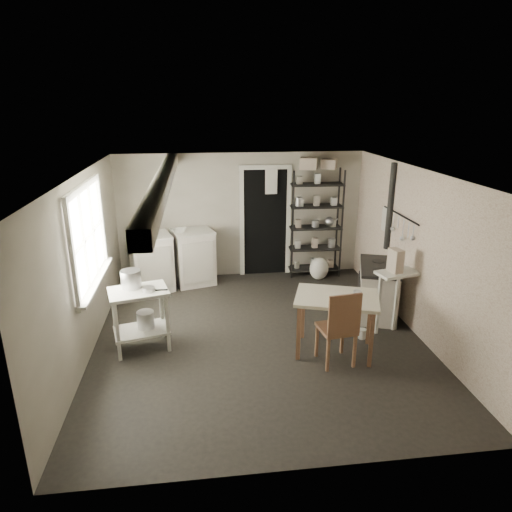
{
  "coord_description": "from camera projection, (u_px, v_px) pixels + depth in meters",
  "views": [
    {
      "loc": [
        -0.76,
        -5.7,
        3.15
      ],
      "look_at": [
        0.0,
        0.3,
        1.1
      ],
      "focal_mm": 32.0,
      "sensor_mm": 36.0,
      "label": 1
    }
  ],
  "objects": [
    {
      "name": "wall_back",
      "position": [
        241.0,
        216.0,
        8.44
      ],
      "size": [
        4.5,
        0.02,
        2.3
      ],
      "primitive_type": "cube",
      "color": "#A39C8B",
      "rests_on": "ground"
    },
    {
      "name": "window",
      "position": [
        87.0,
        236.0,
        5.9
      ],
      "size": [
        0.12,
        1.76,
        1.28
      ],
      "primitive_type": null,
      "color": "beige",
      "rests_on": "wall_left"
    },
    {
      "name": "mixing_bowl",
      "position": [
        179.0,
        234.0,
        7.97
      ],
      "size": [
        0.31,
        0.31,
        0.07
      ],
      "primitive_type": "imported",
      "rotation": [
        0.0,
        0.0,
        -0.03
      ],
      "color": "silver",
      "rests_on": "base_cabinets"
    },
    {
      "name": "storage_box_b",
      "position": [
        329.0,
        170.0,
        8.22
      ],
      "size": [
        0.34,
        0.33,
        0.17
      ],
      "primitive_type": "cube",
      "rotation": [
        0.0,
        0.0,
        -0.43
      ],
      "color": "beige",
      "rests_on": "shelf_rack"
    },
    {
      "name": "wall_right",
      "position": [
        418.0,
        253.0,
        6.36
      ],
      "size": [
        0.02,
        5.0,
        2.3
      ],
      "primitive_type": "cube",
      "color": "#A39C8B",
      "rests_on": "ground"
    },
    {
      "name": "stovepipe",
      "position": [
        391.0,
        207.0,
        7.14
      ],
      "size": [
        0.13,
        0.13,
        1.4
      ],
      "primitive_type": null,
      "rotation": [
        0.0,
        0.0,
        -0.25
      ],
      "color": "black",
      "rests_on": "stove"
    },
    {
      "name": "ceiling_beam",
      "position": [
        163.0,
        183.0,
        5.61
      ],
      "size": [
        0.18,
        5.0,
        0.18
      ],
      "primitive_type": null,
      "color": "beige",
      "rests_on": "ceiling"
    },
    {
      "name": "table_cup",
      "position": [
        357.0,
        297.0,
        5.78
      ],
      "size": [
        0.13,
        0.13,
        0.1
      ],
      "primitive_type": "imported",
      "rotation": [
        0.0,
        0.0,
        -0.22
      ],
      "color": "silver",
      "rests_on": "work_table"
    },
    {
      "name": "work_table",
      "position": [
        335.0,
        325.0,
        5.96
      ],
      "size": [
        1.22,
        1.02,
        0.79
      ],
      "primitive_type": null,
      "rotation": [
        0.0,
        0.0,
        -0.32
      ],
      "color": "beige",
      "rests_on": "ground"
    },
    {
      "name": "wall_left",
      "position": [
        85.0,
        267.0,
        5.82
      ],
      "size": [
        0.02,
        5.0,
        2.3
      ],
      "primitive_type": "cube",
      "color": "#A39C8B",
      "rests_on": "ground"
    },
    {
      "name": "floor",
      "position": [
        259.0,
        336.0,
        6.46
      ],
      "size": [
        5.0,
        5.0,
        0.0
      ],
      "primitive_type": "plane",
      "color": "black",
      "rests_on": "ground"
    },
    {
      "name": "flour_sack",
      "position": [
        319.0,
        267.0,
        8.46
      ],
      "size": [
        0.37,
        0.32,
        0.42
      ],
      "primitive_type": "ellipsoid",
      "rotation": [
        0.0,
        0.0,
        0.06
      ],
      "color": "beige",
      "rests_on": "ground"
    },
    {
      "name": "shelf_rack",
      "position": [
        315.0,
        226.0,
        8.49
      ],
      "size": [
        0.97,
        0.41,
        2.01
      ],
      "primitive_type": null,
      "rotation": [
        0.0,
        0.0,
        -0.04
      ],
      "color": "black",
      "rests_on": "ground"
    },
    {
      "name": "shelf_jar",
      "position": [
        301.0,
        205.0,
        8.31
      ],
      "size": [
        0.1,
        0.1,
        0.19
      ],
      "primitive_type": "imported",
      "rotation": [
        0.0,
        0.0,
        -0.16
      ],
      "color": "silver",
      "rests_on": "shelf_rack"
    },
    {
      "name": "utensil_rail",
      "position": [
        399.0,
        215.0,
        6.79
      ],
      "size": [
        0.06,
        1.2,
        0.44
      ],
      "primitive_type": null,
      "color": "silver",
      "rests_on": "wall_right"
    },
    {
      "name": "storage_box_a",
      "position": [
        308.0,
        169.0,
        8.13
      ],
      "size": [
        0.37,
        0.35,
        0.2
      ],
      "primitive_type": "cube",
      "rotation": [
        0.0,
        0.0,
        -0.34
      ],
      "color": "beige",
      "rests_on": "shelf_rack"
    },
    {
      "name": "bucket",
      "position": [
        146.0,
        320.0,
        6.09
      ],
      "size": [
        0.28,
        0.28,
        0.25
      ],
      "primitive_type": "cylinder",
      "rotation": [
        0.0,
        0.0,
        0.29
      ],
      "color": "silver",
      "rests_on": "prep_table"
    },
    {
      "name": "floor_crock",
      "position": [
        362.0,
        333.0,
        6.38
      ],
      "size": [
        0.13,
        0.13,
        0.14
      ],
      "primitive_type": "cylinder",
      "rotation": [
        0.0,
        0.0,
        0.15
      ],
      "color": "silver",
      "rests_on": "ground"
    },
    {
      "name": "prep_table",
      "position": [
        141.0,
        321.0,
        6.03
      ],
      "size": [
        0.85,
        0.69,
        0.84
      ],
      "primitive_type": null,
      "rotation": [
        0.0,
        0.0,
        0.25
      ],
      "color": "beige",
      "rests_on": "ground"
    },
    {
      "name": "stockpot",
      "position": [
        131.0,
        281.0,
        5.94
      ],
      "size": [
        0.33,
        0.33,
        0.28
      ],
      "primitive_type": "cylinder",
      "rotation": [
        0.0,
        0.0,
        0.29
      ],
      "color": "silver",
      "rests_on": "prep_table"
    },
    {
      "name": "ceiling",
      "position": [
        259.0,
        173.0,
        5.72
      ],
      "size": [
        5.0,
        5.0,
        0.0
      ],
      "primitive_type": "plane",
      "rotation": [
        3.14,
        0.0,
        0.0
      ],
      "color": "silver",
      "rests_on": "wall_back"
    },
    {
      "name": "oats_box",
      "position": [
        395.0,
        265.0,
        6.32
      ],
      "size": [
        0.17,
        0.24,
        0.33
      ],
      "primitive_type": "cube",
      "rotation": [
        0.0,
        0.0,
        0.21
      ],
      "color": "beige",
      "rests_on": "side_ledge"
    },
    {
      "name": "counter_cup",
      "position": [
        150.0,
        235.0,
        7.84
      ],
      "size": [
        0.14,
        0.14,
        0.1
      ],
      "primitive_type": "imported",
      "rotation": [
        0.0,
        0.0,
        0.14
      ],
      "color": "silver",
      "rests_on": "base_cabinets"
    },
    {
      "name": "chair",
      "position": [
        336.0,
        327.0,
        5.68
      ],
      "size": [
        0.47,
        0.49,
        1.01
      ],
      "primitive_type": null,
      "rotation": [
        0.0,
        0.0,
        0.13
      ],
      "color": "brown",
      "rests_on": "ground"
    },
    {
      "name": "saucepan",
      "position": [
        149.0,
        291.0,
        5.86
      ],
      "size": [
        0.2,
        0.2,
        0.09
      ],
      "primitive_type": "cylinder",
      "rotation": [
        0.0,
        0.0,
        0.22
      ],
      "color": "silver",
      "rests_on": "prep_table"
    },
    {
      "name": "base_cabinets",
      "position": [
        173.0,
        261.0,
        8.11
      ],
      "size": [
        1.62,
        1.03,
        0.99
      ],
      "primitive_type": null,
      "rotation": [
        0.0,
        0.0,
        0.28
      ],
      "color": "beige",
      "rests_on": "ground"
    },
    {
      "name": "doorway",
      "position": [
        265.0,
        223.0,
        8.52
      ],
      "size": [
        0.96,
        0.1,
        2.08
      ],
      "primitive_type": null,
      "color": "beige",
      "rests_on": "ground"
    },
    {
      "name": "wall_front",
      "position": [
        299.0,
        359.0,
        3.74
      ],
      "size": [
        4.5,
        0.02,
        2.3
      ],
      "primitive_type": "cube",
      "color": "#A39C8B",
      "rests_on": "ground"
    },
    {
      "name": "side_ledge",
      "position": [
        395.0,
        303.0,
        6.5
      ],
      "size": [
        0.65,
        0.44,
        0.91
      ],
      "primitive_type": null,
      "rotation": [
        0.0,
        0.0,
        0.23
      ],
      "color": "beige",
      "rests_on": "ground"
    },
    {
      "name": "wallpaper_panel",
      "position": [
        418.0,
        253.0,
        6.36
      ],
      "size": [
        0.01,
        5.0,
        2.3
      ],
      "primitive_type": null,
      "color": "beige",
      "rests_on": "wall_right"
    },
    {
      "name": "stove",
      "position": [
        378.0,
        287.0,
        7.02
      ],
      "size": [
        0.86,
        1.15,
        0.8
      ],
      "primitive_type": null,
      "rotation": [
        0.0,
        0.0,
        -0.33
      ],
      "color": "beige",
      "rests_on": "ground"
    }
  ]
}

